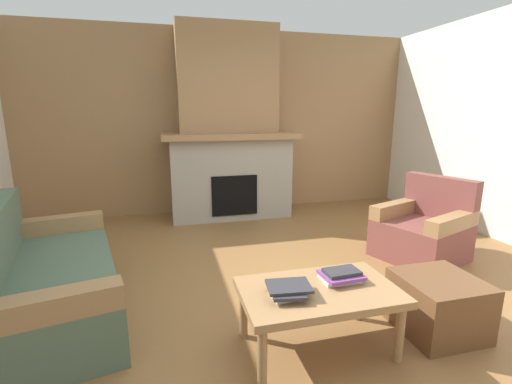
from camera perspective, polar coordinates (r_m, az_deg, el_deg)
ground at (r=3.10m, az=5.06°, el=-16.87°), size 9.00×9.00×0.00m
wall_back_wood_panel at (r=5.61m, az=-5.10°, el=10.91°), size 6.00×0.12×2.70m
fireplace at (r=5.25m, az=-4.37°, el=8.76°), size 1.90×0.82×2.70m
couch at (r=3.20m, az=-30.61°, el=-12.00°), size 1.20×1.94×0.85m
armchair at (r=4.19m, az=25.14°, el=-5.63°), size 0.97×0.97×0.85m
coffee_table at (r=2.41m, az=9.97°, el=-16.05°), size 1.00×0.60×0.43m
ottoman at (r=2.93m, az=27.02°, el=-15.72°), size 0.52×0.52×0.40m
book_stack_near_edge at (r=2.25m, az=5.08°, el=-15.33°), size 0.29×0.25×0.07m
book_stack_center at (r=2.50m, az=13.39°, el=-12.81°), size 0.27×0.23×0.07m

